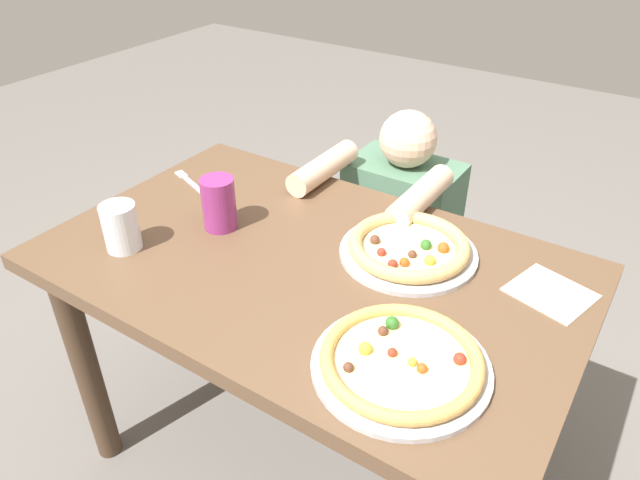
{
  "coord_description": "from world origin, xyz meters",
  "views": [
    {
      "loc": [
        0.64,
        -0.93,
        1.55
      ],
      "look_at": [
        0.0,
        0.05,
        0.78
      ],
      "focal_mm": 33.04,
      "sensor_mm": 36.0,
      "label": 1
    }
  ],
  "objects_px": {
    "pizza_far": "(409,248)",
    "drink_cup_colored": "(218,204)",
    "diner_seated": "(397,250)",
    "pizza_near": "(401,361)",
    "water_cup_clear": "(121,227)",
    "fork": "(191,183)"
  },
  "relations": [
    {
      "from": "pizza_far",
      "to": "drink_cup_colored",
      "type": "height_order",
      "value": "drink_cup_colored"
    },
    {
      "from": "water_cup_clear",
      "to": "pizza_near",
      "type": "bearing_deg",
      "value": 0.58
    },
    {
      "from": "pizza_near",
      "to": "fork",
      "type": "xyz_separation_m",
      "value": [
        -0.84,
        0.32,
        -0.02
      ]
    },
    {
      "from": "drink_cup_colored",
      "to": "fork",
      "type": "bearing_deg",
      "value": 150.25
    },
    {
      "from": "drink_cup_colored",
      "to": "diner_seated",
      "type": "xyz_separation_m",
      "value": [
        0.23,
        0.59,
        -0.39
      ]
    },
    {
      "from": "pizza_far",
      "to": "diner_seated",
      "type": "height_order",
      "value": "diner_seated"
    },
    {
      "from": "water_cup_clear",
      "to": "diner_seated",
      "type": "distance_m",
      "value": 0.95
    },
    {
      "from": "drink_cup_colored",
      "to": "water_cup_clear",
      "type": "distance_m",
      "value": 0.24
    },
    {
      "from": "pizza_near",
      "to": "water_cup_clear",
      "type": "bearing_deg",
      "value": -179.42
    },
    {
      "from": "diner_seated",
      "to": "pizza_near",
      "type": "bearing_deg",
      "value": -63.92
    },
    {
      "from": "diner_seated",
      "to": "drink_cup_colored",
      "type": "bearing_deg",
      "value": -111.03
    },
    {
      "from": "pizza_near",
      "to": "diner_seated",
      "type": "distance_m",
      "value": 0.94
    },
    {
      "from": "pizza_far",
      "to": "drink_cup_colored",
      "type": "relative_size",
      "value": 2.41
    },
    {
      "from": "pizza_far",
      "to": "fork",
      "type": "xyz_separation_m",
      "value": [
        -0.69,
        -0.02,
        -0.02
      ]
    },
    {
      "from": "drink_cup_colored",
      "to": "fork",
      "type": "height_order",
      "value": "drink_cup_colored"
    },
    {
      "from": "drink_cup_colored",
      "to": "fork",
      "type": "relative_size",
      "value": 0.69
    },
    {
      "from": "pizza_far",
      "to": "fork",
      "type": "distance_m",
      "value": 0.69
    },
    {
      "from": "drink_cup_colored",
      "to": "pizza_far",
      "type": "bearing_deg",
      "value": 17.99
    },
    {
      "from": "diner_seated",
      "to": "water_cup_clear",
      "type": "bearing_deg",
      "value": -114.32
    },
    {
      "from": "fork",
      "to": "diner_seated",
      "type": "distance_m",
      "value": 0.72
    },
    {
      "from": "pizza_near",
      "to": "diner_seated",
      "type": "xyz_separation_m",
      "value": [
        -0.38,
        0.78,
        -0.34
      ]
    },
    {
      "from": "pizza_near",
      "to": "water_cup_clear",
      "type": "height_order",
      "value": "water_cup_clear"
    }
  ]
}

